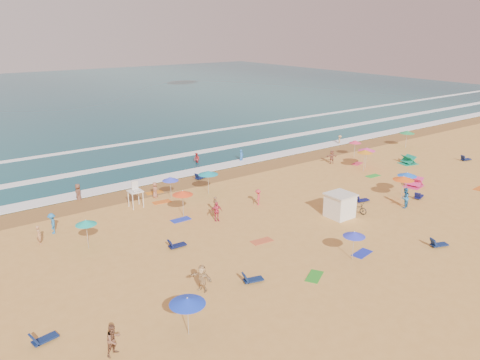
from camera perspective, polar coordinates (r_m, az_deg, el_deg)
ground at (r=40.65m, az=2.81°, el=-4.65°), size 220.00×220.00×0.00m
ocean at (r=116.60m, az=-24.27°, el=8.88°), size 220.00×140.00×0.18m
wet_sand at (r=50.35m, az=-6.11°, el=-0.14°), size 220.00×220.00×0.00m
surf_foam at (r=57.83m, az=-10.51°, el=2.19°), size 200.00×18.70×0.05m
cabana at (r=41.42m, az=12.07°, el=-3.11°), size 2.00×2.00×2.00m
cabana_roof at (r=41.06m, az=12.17°, el=-1.73°), size 2.20×2.20×0.12m
bicycle at (r=42.78m, az=14.04°, el=-3.28°), size 1.09×2.02×1.01m
lifeguard_stand at (r=43.67m, az=-12.61°, el=-1.95°), size 1.20×1.20×2.10m
beach_umbrellas at (r=39.91m, az=4.32°, el=-1.78°), size 58.27×25.61×0.72m
loungers at (r=41.01m, az=9.41°, el=-4.42°), size 52.79×25.56×0.34m
towels at (r=41.16m, az=5.53°, el=-4.39°), size 45.47×23.47×0.03m
popup_tents at (r=55.69m, az=20.14°, el=1.27°), size 9.07×7.43×1.20m
beachgoers at (r=41.50m, az=-2.43°, el=-2.98°), size 53.95×28.19×2.14m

